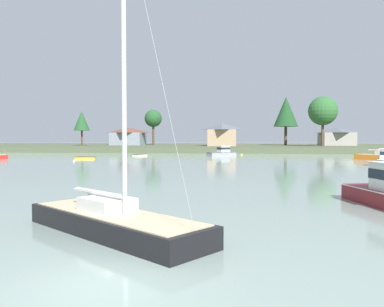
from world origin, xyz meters
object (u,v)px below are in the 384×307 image
mooring_buoy_white (74,161)px  mooring_buoy_yellow (241,155)px  dinghy_cream (140,155)px  cruiser_grey (224,154)px  sailboat_black (114,227)px  dinghy_yellow (85,158)px

mooring_buoy_white → mooring_buoy_yellow: bearing=42.9°
dinghy_cream → mooring_buoy_white: 17.62m
cruiser_grey → mooring_buoy_yellow: (3.40, 4.80, -0.40)m
dinghy_cream → sailboat_black: size_ratio=0.25×
dinghy_yellow → mooring_buoy_white: (0.58, -5.98, -0.08)m
dinghy_cream → sailboat_black: sailboat_black is taller
cruiser_grey → mooring_buoy_yellow: size_ratio=13.86×
cruiser_grey → dinghy_cream: bearing=-171.0°
cruiser_grey → mooring_buoy_yellow: bearing=54.7°
dinghy_cream → cruiser_grey: (16.10, 2.55, 0.33)m
sailboat_black → dinghy_yellow: bearing=112.6°
sailboat_black → mooring_buoy_white: (-19.43, 42.13, -0.20)m
dinghy_cream → mooring_buoy_yellow: size_ratio=7.10×
cruiser_grey → sailboat_black: size_ratio=0.50×
cruiser_grey → mooring_buoy_white: bearing=-139.5°
dinghy_cream → mooring_buoy_yellow: bearing=20.7°
sailboat_black → mooring_buoy_white: size_ratio=32.57×
mooring_buoy_white → dinghy_yellow: bearing=95.5°
mooring_buoy_yellow → dinghy_yellow: bearing=-145.8°
cruiser_grey → dinghy_yellow: 26.34m
dinghy_cream → mooring_buoy_white: size_ratio=8.28×
dinghy_yellow → sailboat_black: 52.10m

